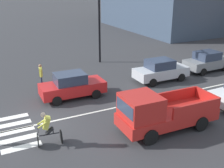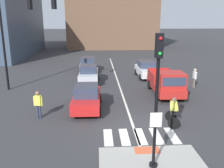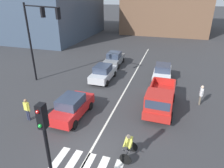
{
  "view_description": "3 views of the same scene",
  "coord_description": "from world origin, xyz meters",
  "px_view_note": "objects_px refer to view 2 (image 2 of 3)",
  "views": [
    {
      "loc": [
        13.08,
        -2.18,
        7.11
      ],
      "look_at": [
        -0.17,
        4.47,
        1.55
      ],
      "focal_mm": 44.44,
      "sensor_mm": 36.0,
      "label": 1
    },
    {
      "loc": [
        -2.1,
        -11.83,
        5.66
      ],
      "look_at": [
        -1.21,
        2.75,
        1.73
      ],
      "focal_mm": 38.31,
      "sensor_mm": 36.0,
      "label": 2
    },
    {
      "loc": [
        3.59,
        -8.13,
        8.27
      ],
      "look_at": [
        -0.49,
        5.09,
        1.98
      ],
      "focal_mm": 32.32,
      "sensor_mm": 36.0,
      "label": 3
    }
  ],
  "objects_px": {
    "pedestrian_waiting_far_side": "(195,77)",
    "car_grey_westbound_distant": "(88,64)",
    "signal_pole": "(157,91)",
    "car_silver_westbound_far": "(89,74)",
    "car_white_eastbound_far": "(146,69)",
    "car_red_westbound_near": "(87,97)",
    "pickup_truck_red_eastbound_mid": "(166,83)",
    "cyclist": "(173,111)",
    "traffic_light_mast": "(17,27)",
    "pedestrian_at_curb_left": "(38,103)"
  },
  "relations": [
    {
      "from": "car_grey_westbound_distant",
      "to": "pedestrian_waiting_far_side",
      "type": "xyz_separation_m",
      "value": [
        9.37,
        -7.33,
        0.17
      ]
    },
    {
      "from": "car_white_eastbound_far",
      "to": "cyclist",
      "type": "height_order",
      "value": "cyclist"
    },
    {
      "from": "car_grey_westbound_distant",
      "to": "pickup_truck_red_eastbound_mid",
      "type": "relative_size",
      "value": 0.8
    },
    {
      "from": "traffic_light_mast",
      "to": "car_red_westbound_near",
      "type": "distance_m",
      "value": 8.2
    },
    {
      "from": "signal_pole",
      "to": "car_grey_westbound_distant",
      "type": "relative_size",
      "value": 1.23
    },
    {
      "from": "signal_pole",
      "to": "car_silver_westbound_far",
      "type": "bearing_deg",
      "value": 102.09
    },
    {
      "from": "pickup_truck_red_eastbound_mid",
      "to": "pedestrian_waiting_far_side",
      "type": "height_order",
      "value": "pickup_truck_red_eastbound_mid"
    },
    {
      "from": "signal_pole",
      "to": "car_silver_westbound_far",
      "type": "height_order",
      "value": "signal_pole"
    },
    {
      "from": "traffic_light_mast",
      "to": "pedestrian_at_curb_left",
      "type": "height_order",
      "value": "traffic_light_mast"
    },
    {
      "from": "car_grey_westbound_distant",
      "to": "cyclist",
      "type": "xyz_separation_m",
      "value": [
        5.19,
        -14.74,
        0.06
      ]
    },
    {
      "from": "car_silver_westbound_far",
      "to": "pedestrian_at_curb_left",
      "type": "bearing_deg",
      "value": -107.83
    },
    {
      "from": "signal_pole",
      "to": "pedestrian_waiting_far_side",
      "type": "xyz_separation_m",
      "value": [
        6.16,
        11.34,
        -2.22
      ]
    },
    {
      "from": "traffic_light_mast",
      "to": "car_silver_westbound_far",
      "type": "bearing_deg",
      "value": 25.98
    },
    {
      "from": "signal_pole",
      "to": "cyclist",
      "type": "distance_m",
      "value": 4.97
    },
    {
      "from": "signal_pole",
      "to": "cyclist",
      "type": "bearing_deg",
      "value": 63.25
    },
    {
      "from": "cyclist",
      "to": "pedestrian_waiting_far_side",
      "type": "bearing_deg",
      "value": 60.58
    },
    {
      "from": "traffic_light_mast",
      "to": "car_grey_westbound_distant",
      "type": "distance_m",
      "value": 10.0
    },
    {
      "from": "signal_pole",
      "to": "pedestrian_at_curb_left",
      "type": "xyz_separation_m",
      "value": [
        -5.61,
        5.4,
        -2.22
      ]
    },
    {
      "from": "car_red_westbound_near",
      "to": "pedestrian_waiting_far_side",
      "type": "bearing_deg",
      "value": 27.12
    },
    {
      "from": "car_white_eastbound_far",
      "to": "pickup_truck_red_eastbound_mid",
      "type": "bearing_deg",
      "value": -87.36
    },
    {
      "from": "signal_pole",
      "to": "car_grey_westbound_distant",
      "type": "xyz_separation_m",
      "value": [
        -3.21,
        18.66,
        -2.39
      ]
    },
    {
      "from": "car_silver_westbound_far",
      "to": "pickup_truck_red_eastbound_mid",
      "type": "height_order",
      "value": "pickup_truck_red_eastbound_mid"
    },
    {
      "from": "pedestrian_waiting_far_side",
      "to": "car_red_westbound_near",
      "type": "bearing_deg",
      "value": -152.88
    },
    {
      "from": "pickup_truck_red_eastbound_mid",
      "to": "pedestrian_waiting_far_side",
      "type": "distance_m",
      "value": 3.68
    },
    {
      "from": "car_silver_westbound_far",
      "to": "pedestrian_at_curb_left",
      "type": "height_order",
      "value": "pedestrian_at_curb_left"
    },
    {
      "from": "car_white_eastbound_far",
      "to": "pedestrian_waiting_far_side",
      "type": "distance_m",
      "value": 5.35
    },
    {
      "from": "pickup_truck_red_eastbound_mid",
      "to": "cyclist",
      "type": "height_order",
      "value": "pickup_truck_red_eastbound_mid"
    },
    {
      "from": "pickup_truck_red_eastbound_mid",
      "to": "cyclist",
      "type": "xyz_separation_m",
      "value": [
        -1.15,
        -5.34,
        -0.11
      ]
    },
    {
      "from": "car_grey_westbound_distant",
      "to": "cyclist",
      "type": "relative_size",
      "value": 2.46
    },
    {
      "from": "car_white_eastbound_far",
      "to": "car_red_westbound_near",
      "type": "bearing_deg",
      "value": -122.79
    },
    {
      "from": "car_white_eastbound_far",
      "to": "pickup_truck_red_eastbound_mid",
      "type": "xyz_separation_m",
      "value": [
        0.29,
        -6.27,
        0.17
      ]
    },
    {
      "from": "pedestrian_at_curb_left",
      "to": "car_grey_westbound_distant",
      "type": "bearing_deg",
      "value": 79.74
    },
    {
      "from": "signal_pole",
      "to": "pickup_truck_red_eastbound_mid",
      "type": "distance_m",
      "value": 10.02
    },
    {
      "from": "traffic_light_mast",
      "to": "pedestrian_at_curb_left",
      "type": "relative_size",
      "value": 4.49
    },
    {
      "from": "signal_pole",
      "to": "pedestrian_at_curb_left",
      "type": "distance_m",
      "value": 8.1
    },
    {
      "from": "car_silver_westbound_far",
      "to": "car_white_eastbound_far",
      "type": "distance_m",
      "value": 6.05
    },
    {
      "from": "traffic_light_mast",
      "to": "car_red_westbound_near",
      "type": "height_order",
      "value": "traffic_light_mast"
    },
    {
      "from": "car_grey_westbound_distant",
      "to": "pedestrian_at_curb_left",
      "type": "distance_m",
      "value": 13.47
    },
    {
      "from": "traffic_light_mast",
      "to": "pedestrian_waiting_far_side",
      "type": "bearing_deg",
      "value": 0.73
    },
    {
      "from": "car_white_eastbound_far",
      "to": "cyclist",
      "type": "bearing_deg",
      "value": -94.22
    },
    {
      "from": "car_red_westbound_near",
      "to": "pedestrian_at_curb_left",
      "type": "bearing_deg",
      "value": -154.47
    },
    {
      "from": "signal_pole",
      "to": "car_white_eastbound_far",
      "type": "bearing_deg",
      "value": 79.66
    },
    {
      "from": "signal_pole",
      "to": "car_white_eastbound_far",
      "type": "height_order",
      "value": "signal_pole"
    },
    {
      "from": "car_silver_westbound_far",
      "to": "pedestrian_waiting_far_side",
      "type": "distance_m",
      "value": 9.4
    },
    {
      "from": "car_silver_westbound_far",
      "to": "car_red_westbound_near",
      "type": "xyz_separation_m",
      "value": [
        0.1,
        -6.99,
        0.0
      ]
    },
    {
      "from": "car_red_westbound_near",
      "to": "signal_pole",
      "type": "bearing_deg",
      "value": -67.16
    },
    {
      "from": "pedestrian_waiting_far_side",
      "to": "car_grey_westbound_distant",
      "type": "bearing_deg",
      "value": 141.99
    },
    {
      "from": "cyclist",
      "to": "pedestrian_at_curb_left",
      "type": "relative_size",
      "value": 1.01
    },
    {
      "from": "traffic_light_mast",
      "to": "car_grey_westbound_distant",
      "type": "bearing_deg",
      "value": 56.4
    },
    {
      "from": "cyclist",
      "to": "pedestrian_waiting_far_side",
      "type": "relative_size",
      "value": 1.01
    }
  ]
}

